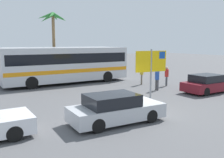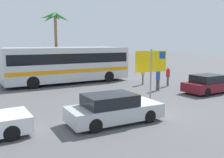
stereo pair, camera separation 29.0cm
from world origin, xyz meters
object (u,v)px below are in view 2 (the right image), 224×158
object	(u,v)px
pedestrian_by_bus	(168,75)
ferry_sign	(152,63)
car_silver	(113,109)
bus_front_coach	(68,63)
car_maroon	(209,84)
pedestrian_crossing_lot	(143,72)
bus_rear_coach	(62,61)
pedestrian_near_sign	(158,77)

from	to	relation	value
pedestrian_by_bus	ferry_sign	bearing A→B (deg)	91.55
car_silver	pedestrian_by_bus	xyz separation A→B (m)	(8.86, 5.87, 0.31)
bus_front_coach	ferry_sign	size ratio (longest dim) A/B	3.47
ferry_sign	pedestrian_by_bus	size ratio (longest dim) A/B	1.97
car_maroon	bus_front_coach	bearing A→B (deg)	127.92
pedestrian_crossing_lot	car_maroon	bearing A→B (deg)	154.33
bus_front_coach	car_silver	size ratio (longest dim) A/B	2.53
car_maroon	pedestrian_crossing_lot	world-z (taller)	pedestrian_crossing_lot
bus_front_coach	pedestrian_crossing_lot	distance (m)	6.64
bus_front_coach	bus_rear_coach	xyz separation A→B (m)	(0.62, 3.34, 0.00)
bus_front_coach	bus_rear_coach	world-z (taller)	same
car_maroon	pedestrian_by_bus	size ratio (longest dim) A/B	2.51
bus_front_coach	car_maroon	bearing A→B (deg)	-52.54
ferry_sign	pedestrian_by_bus	world-z (taller)	ferry_sign
car_silver	pedestrian_near_sign	bearing A→B (deg)	37.74
bus_rear_coach	car_silver	distance (m)	15.26
bus_rear_coach	pedestrian_near_sign	size ratio (longest dim) A/B	6.48
car_maroon	car_silver	distance (m)	9.71
pedestrian_by_bus	pedestrian_crossing_lot	bearing A→B (deg)	5.07
bus_front_coach	bus_rear_coach	bearing A→B (deg)	79.58
car_maroon	pedestrian_by_bus	xyz separation A→B (m)	(-0.58, 3.61, 0.32)
car_maroon	pedestrian_near_sign	xyz separation A→B (m)	(-2.60, 2.55, 0.38)
bus_rear_coach	car_maroon	bearing A→B (deg)	-62.74
car_silver	bus_front_coach	bearing A→B (deg)	81.33
bus_rear_coach	pedestrian_by_bus	distance (m)	10.86
car_silver	car_maroon	bearing A→B (deg)	16.07
bus_front_coach	ferry_sign	distance (m)	9.25
car_silver	pedestrian_near_sign	size ratio (longest dim) A/B	2.56
car_silver	pedestrian_crossing_lot	size ratio (longest dim) A/B	2.41
bus_front_coach	ferry_sign	bearing A→B (deg)	-77.33
ferry_sign	pedestrian_crossing_lot	xyz separation A→B (m)	(3.18, 4.93, -1.24)
pedestrian_near_sign	pedestrian_crossing_lot	bearing A→B (deg)	-109.42
bus_rear_coach	pedestrian_by_bus	world-z (taller)	bus_rear_coach
bus_rear_coach	ferry_sign	world-z (taller)	ferry_sign
pedestrian_by_bus	pedestrian_crossing_lot	xyz separation A→B (m)	(-1.35, 1.64, 0.13)
ferry_sign	pedestrian_near_sign	world-z (taller)	ferry_sign
bus_rear_coach	ferry_sign	distance (m)	12.44
pedestrian_crossing_lot	bus_rear_coach	bearing A→B (deg)	-14.18
pedestrian_by_bus	pedestrian_near_sign	xyz separation A→B (m)	(-2.02, -1.06, 0.06)
car_silver	pedestrian_by_bus	bearing A→B (deg)	36.13
ferry_sign	pedestrian_crossing_lot	size ratio (longest dim) A/B	1.76
bus_front_coach	pedestrian_by_bus	world-z (taller)	bus_front_coach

